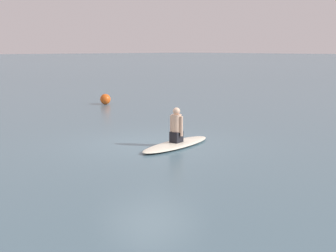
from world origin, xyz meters
TOP-DOWN VIEW (x-y plane):
  - ground_plane at (0.00, 0.00)m, footprint 400.00×400.00m
  - surfboard at (0.36, -0.70)m, footprint 2.93×1.30m
  - person_paddler at (0.36, -0.70)m, footprint 0.36×0.43m
  - buoy_marker at (4.59, 8.77)m, footprint 0.51×0.51m

SIDE VIEW (x-z plane):
  - ground_plane at x=0.00m, z-range 0.00..0.00m
  - surfboard at x=0.36m, z-range 0.00..0.12m
  - buoy_marker at x=4.59m, z-range 0.00..0.51m
  - person_paddler at x=0.36m, z-range 0.07..1.05m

